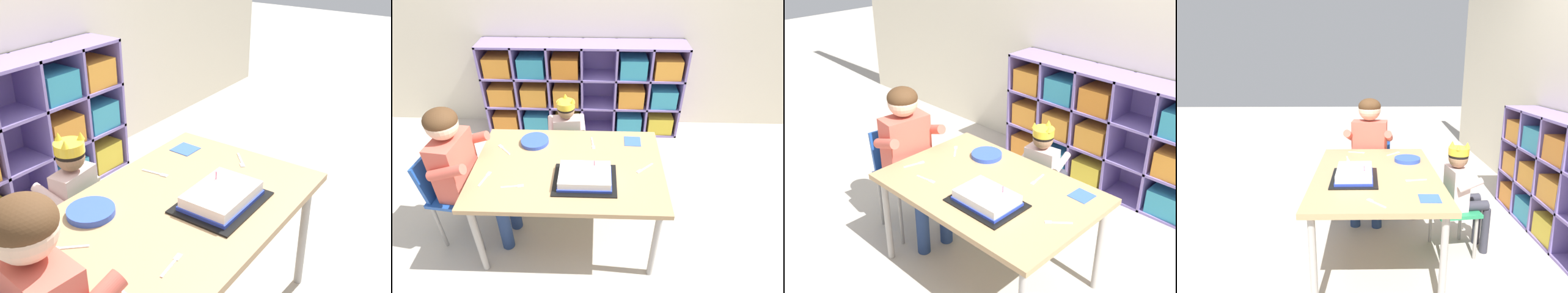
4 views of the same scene
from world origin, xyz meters
TOP-DOWN VIEW (x-y plane):
  - activity_table at (0.00, 0.00)m, footprint 1.21×0.81m
  - classroom_chair_blue at (-0.06, 0.51)m, footprint 0.36×0.35m
  - child_with_crown at (-0.07, 0.61)m, footprint 0.31×0.32m
  - birthday_cake_on_tray at (0.11, -0.14)m, footprint 0.38×0.29m
  - paper_plate_stack at (-0.25, 0.24)m, footprint 0.19×0.19m
  - paper_napkin_square at (0.43, 0.28)m, footprint 0.12×0.12m
  - fork_scattered_mid_table at (-0.50, -0.14)m, footprint 0.05×0.13m
  - fork_near_cake_tray at (-0.31, -0.20)m, footprint 0.13×0.03m
  - fork_near_child_seat at (0.15, 0.24)m, footprint 0.03×0.14m
  - fork_at_table_front_edge at (0.48, -0.01)m, footprint 0.12×0.11m
  - fork_beside_plate_stack at (-0.46, 0.16)m, footprint 0.11×0.11m

SIDE VIEW (x-z plane):
  - classroom_chair_blue at x=-0.06m, z-range 0.06..0.64m
  - child_with_crown at x=-0.07m, z-range 0.10..0.91m
  - activity_table at x=0.00m, z-range 0.26..0.89m
  - paper_napkin_square at x=0.43m, z-range 0.62..0.63m
  - fork_scattered_mid_table at x=-0.50m, z-range 0.62..0.63m
  - fork_near_cake_tray at x=-0.31m, z-range 0.62..0.63m
  - fork_near_child_seat at x=0.15m, z-range 0.62..0.63m
  - fork_at_table_front_edge at x=0.48m, z-range 0.62..0.63m
  - fork_beside_plate_stack at x=-0.46m, z-range 0.62..0.63m
  - paper_plate_stack at x=-0.25m, z-range 0.62..0.65m
  - birthday_cake_on_tray at x=0.11m, z-range 0.60..0.71m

